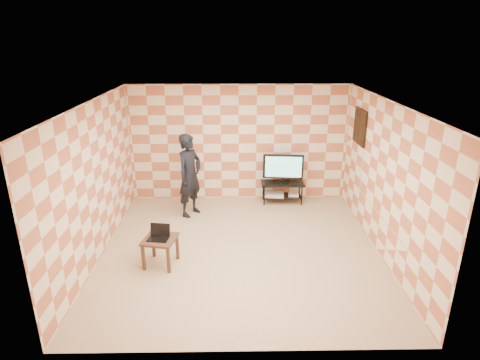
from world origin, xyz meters
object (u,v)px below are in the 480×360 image
Objects in this scene: tv_stand at (282,188)px; tv at (283,167)px; person at (190,175)px; side_table at (160,243)px.

tv is at bearing -84.14° from tv_stand.
person reaches higher than tv_stand.
tv_stand is at bearing -39.88° from person.
person is (-2.06, -0.61, 0.54)m from tv_stand.
tv is 3.59m from side_table.
tv is 1.47× the size of side_table.
tv_stand is at bearing 48.06° from side_table.
side_table is (-2.38, -2.65, -0.46)m from tv.
tv_stand is 1.07× the size of tv.
tv_stand is 2.22m from person.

